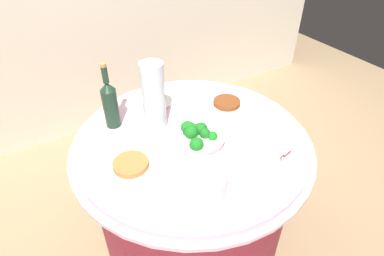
{
  "coord_description": "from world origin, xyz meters",
  "views": [
    {
      "loc": [
        -0.62,
        -1.02,
        1.7
      ],
      "look_at": [
        0.0,
        0.0,
        0.79
      ],
      "focal_mm": 30.01,
      "sensor_mm": 36.0,
      "label": 1
    }
  ],
  "objects_px": {
    "decorative_fruit_vase": "(154,100)",
    "food_plate_peanuts": "(131,166)",
    "broccoli_bowl": "(195,136)",
    "food_plate_stir_fry": "(227,104)",
    "plate_stack": "(200,182)",
    "serving_tongs": "(271,135)",
    "wine_bottle": "(110,103)",
    "food_plate_rice": "(154,99)",
    "label_placard_front": "(286,156)"
  },
  "relations": [
    {
      "from": "food_plate_peanuts",
      "to": "food_plate_rice",
      "type": "bearing_deg",
      "value": 53.72
    },
    {
      "from": "wine_bottle",
      "to": "food_plate_rice",
      "type": "relative_size",
      "value": 1.53
    },
    {
      "from": "serving_tongs",
      "to": "food_plate_peanuts",
      "type": "bearing_deg",
      "value": 167.95
    },
    {
      "from": "wine_bottle",
      "to": "label_placard_front",
      "type": "distance_m",
      "value": 0.85
    },
    {
      "from": "serving_tongs",
      "to": "decorative_fruit_vase",
      "type": "bearing_deg",
      "value": 140.48
    },
    {
      "from": "plate_stack",
      "to": "decorative_fruit_vase",
      "type": "xyz_separation_m",
      "value": [
        0.04,
        0.47,
        0.1
      ]
    },
    {
      "from": "plate_stack",
      "to": "decorative_fruit_vase",
      "type": "relative_size",
      "value": 0.62
    },
    {
      "from": "broccoli_bowl",
      "to": "label_placard_front",
      "type": "distance_m",
      "value": 0.41
    },
    {
      "from": "decorative_fruit_vase",
      "to": "food_plate_peanuts",
      "type": "relative_size",
      "value": 1.55
    },
    {
      "from": "wine_bottle",
      "to": "food_plate_rice",
      "type": "xyz_separation_m",
      "value": [
        0.27,
        0.1,
        -0.12
      ]
    },
    {
      "from": "broccoli_bowl",
      "to": "food_plate_stir_fry",
      "type": "distance_m",
      "value": 0.36
    },
    {
      "from": "decorative_fruit_vase",
      "to": "food_plate_peanuts",
      "type": "bearing_deg",
      "value": -135.58
    },
    {
      "from": "decorative_fruit_vase",
      "to": "food_plate_stir_fry",
      "type": "distance_m",
      "value": 0.43
    },
    {
      "from": "broccoli_bowl",
      "to": "food_plate_stir_fry",
      "type": "bearing_deg",
      "value": 30.08
    },
    {
      "from": "plate_stack",
      "to": "decorative_fruit_vase",
      "type": "height_order",
      "value": "decorative_fruit_vase"
    },
    {
      "from": "plate_stack",
      "to": "food_plate_stir_fry",
      "type": "relative_size",
      "value": 0.95
    },
    {
      "from": "food_plate_stir_fry",
      "to": "food_plate_peanuts",
      "type": "bearing_deg",
      "value": -164.08
    },
    {
      "from": "serving_tongs",
      "to": "food_plate_peanuts",
      "type": "distance_m",
      "value": 0.67
    },
    {
      "from": "decorative_fruit_vase",
      "to": "serving_tongs",
      "type": "bearing_deg",
      "value": -39.52
    },
    {
      "from": "serving_tongs",
      "to": "food_plate_stir_fry",
      "type": "distance_m",
      "value": 0.32
    },
    {
      "from": "serving_tongs",
      "to": "food_plate_stir_fry",
      "type": "height_order",
      "value": "food_plate_stir_fry"
    },
    {
      "from": "serving_tongs",
      "to": "food_plate_rice",
      "type": "xyz_separation_m",
      "value": [
        -0.34,
        0.57,
        0.01
      ]
    },
    {
      "from": "broccoli_bowl",
      "to": "plate_stack",
      "type": "bearing_deg",
      "value": -117.38
    },
    {
      "from": "wine_bottle",
      "to": "label_placard_front",
      "type": "xyz_separation_m",
      "value": [
        0.55,
        -0.64,
        -0.1
      ]
    },
    {
      "from": "wine_bottle",
      "to": "label_placard_front",
      "type": "height_order",
      "value": "wine_bottle"
    },
    {
      "from": "decorative_fruit_vase",
      "to": "food_plate_rice",
      "type": "height_order",
      "value": "decorative_fruit_vase"
    },
    {
      "from": "serving_tongs",
      "to": "broccoli_bowl",
      "type": "bearing_deg",
      "value": 157.87
    },
    {
      "from": "broccoli_bowl",
      "to": "decorative_fruit_vase",
      "type": "height_order",
      "value": "decorative_fruit_vase"
    },
    {
      "from": "plate_stack",
      "to": "decorative_fruit_vase",
      "type": "bearing_deg",
      "value": 85.37
    },
    {
      "from": "serving_tongs",
      "to": "label_placard_front",
      "type": "distance_m",
      "value": 0.18
    },
    {
      "from": "broccoli_bowl",
      "to": "plate_stack",
      "type": "distance_m",
      "value": 0.29
    },
    {
      "from": "broccoli_bowl",
      "to": "food_plate_rice",
      "type": "xyz_separation_m",
      "value": [
        0.0,
        0.43,
        -0.03
      ]
    },
    {
      "from": "food_plate_peanuts",
      "to": "wine_bottle",
      "type": "bearing_deg",
      "value": 82.21
    },
    {
      "from": "broccoli_bowl",
      "to": "serving_tongs",
      "type": "bearing_deg",
      "value": -22.13
    },
    {
      "from": "plate_stack",
      "to": "serving_tongs",
      "type": "xyz_separation_m",
      "value": [
        0.47,
        0.12,
        -0.05
      ]
    },
    {
      "from": "plate_stack",
      "to": "food_plate_rice",
      "type": "xyz_separation_m",
      "value": [
        0.13,
        0.69,
        -0.04
      ]
    },
    {
      "from": "wine_bottle",
      "to": "decorative_fruit_vase",
      "type": "xyz_separation_m",
      "value": [
        0.18,
        -0.12,
        0.02
      ]
    },
    {
      "from": "food_plate_stir_fry",
      "to": "food_plate_peanuts",
      "type": "height_order",
      "value": "food_plate_peanuts"
    },
    {
      "from": "plate_stack",
      "to": "serving_tongs",
      "type": "relative_size",
      "value": 1.29
    },
    {
      "from": "plate_stack",
      "to": "food_plate_rice",
      "type": "bearing_deg",
      "value": 79.04
    },
    {
      "from": "serving_tongs",
      "to": "food_plate_rice",
      "type": "relative_size",
      "value": 0.74
    },
    {
      "from": "plate_stack",
      "to": "wine_bottle",
      "type": "relative_size",
      "value": 0.62
    },
    {
      "from": "wine_bottle",
      "to": "decorative_fruit_vase",
      "type": "bearing_deg",
      "value": -33.28
    },
    {
      "from": "plate_stack",
      "to": "food_plate_rice",
      "type": "relative_size",
      "value": 0.95
    },
    {
      "from": "food_plate_stir_fry",
      "to": "decorative_fruit_vase",
      "type": "bearing_deg",
      "value": 174.5
    },
    {
      "from": "decorative_fruit_vase",
      "to": "label_placard_front",
      "type": "xyz_separation_m",
      "value": [
        0.37,
        -0.52,
        -0.12
      ]
    },
    {
      "from": "decorative_fruit_vase",
      "to": "food_plate_peanuts",
      "type": "xyz_separation_m",
      "value": [
        -0.22,
        -0.22,
        -0.13
      ]
    },
    {
      "from": "broccoli_bowl",
      "to": "plate_stack",
      "type": "height_order",
      "value": "broccoli_bowl"
    },
    {
      "from": "plate_stack",
      "to": "food_plate_peanuts",
      "type": "height_order",
      "value": "plate_stack"
    },
    {
      "from": "wine_bottle",
      "to": "serving_tongs",
      "type": "bearing_deg",
      "value": -37.81
    }
  ]
}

